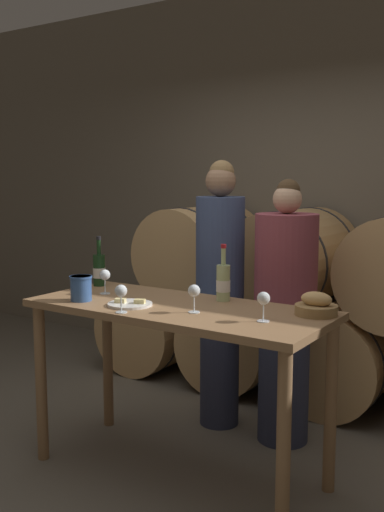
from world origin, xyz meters
TOP-DOWN VIEW (x-y plane):
  - ground_plane at (0.00, 0.00)m, footprint 10.00×10.00m
  - stone_wall_back at (0.00, 2.09)m, footprint 10.00×0.12m
  - barrel_stack at (0.00, 1.51)m, footprint 3.19×0.91m
  - tasting_table at (0.00, 0.00)m, footprint 1.63×0.69m
  - person_left at (-0.16, 0.71)m, footprint 0.31×0.31m
  - person_right at (0.30, 0.71)m, footprint 0.38×0.38m
  - wine_bottle_red at (-0.74, 0.20)m, footprint 0.08×0.08m
  - wine_bottle_white at (0.14, 0.24)m, footprint 0.08×0.08m
  - blue_crock at (-0.51, -0.19)m, footprint 0.12×0.12m
  - bread_basket at (0.70, 0.20)m, footprint 0.21×0.21m
  - cheese_plate at (-0.21, -0.14)m, footprint 0.24×0.24m
  - wine_glass_far_left at (-0.53, 0.02)m, footprint 0.06×0.06m
  - wine_glass_left at (-0.14, -0.29)m, footprint 0.06×0.06m
  - wine_glass_center at (0.16, -0.09)m, footprint 0.06×0.06m
  - wine_glass_right at (0.54, -0.07)m, footprint 0.06×0.06m

SIDE VIEW (x-z plane):
  - ground_plane at x=0.00m, z-range 0.00..0.00m
  - barrel_stack at x=0.00m, z-range -0.05..1.34m
  - person_right at x=0.30m, z-range 0.00..1.62m
  - tasting_table at x=0.00m, z-range 0.34..1.29m
  - person_left at x=-0.16m, z-range 0.03..1.76m
  - cheese_plate at x=-0.21m, z-range 0.94..0.98m
  - bread_basket at x=0.70m, z-range 0.93..1.05m
  - blue_crock at x=-0.51m, z-range 0.96..1.09m
  - wine_bottle_red at x=-0.74m, z-range 0.90..1.21m
  - wine_bottle_white at x=0.14m, z-range 0.90..1.21m
  - wine_glass_far_left at x=-0.53m, z-range 0.98..1.13m
  - wine_glass_left at x=-0.14m, z-range 0.98..1.13m
  - wine_glass_center at x=0.16m, z-range 0.98..1.13m
  - wine_glass_right at x=0.54m, z-range 0.98..1.13m
  - stone_wall_back at x=0.00m, z-range 0.00..3.20m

